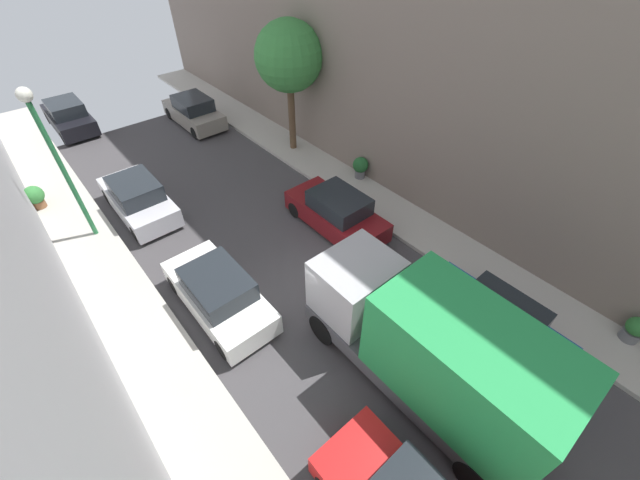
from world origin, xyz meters
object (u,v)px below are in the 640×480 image
(potted_plant_0, at_px, (35,196))
(lamp_post, at_px, (51,147))
(parked_car_left_2, at_px, (219,293))
(potted_plant_3, at_px, (635,329))
(potted_plant_1, at_px, (360,167))
(parked_car_left_4, at_px, (69,117))
(delivery_truck, at_px, (433,349))
(parked_car_right_2, at_px, (337,212))
(parked_car_right_3, at_px, (194,112))
(parked_car_left_3, at_px, (138,198))
(street_tree_1, at_px, (289,57))
(parked_car_right_1, at_px, (492,322))

(potted_plant_0, xyz_separation_m, lamp_post, (1.20, -3.16, 3.10))
(parked_car_left_2, xyz_separation_m, lamp_post, (-1.90, 6.12, 3.06))
(potted_plant_0, bearing_deg, lamp_post, -69.23)
(potted_plant_3, bearing_deg, potted_plant_1, 89.82)
(potted_plant_3, relative_size, lamp_post, 0.15)
(parked_car_left_2, height_order, parked_car_left_4, same)
(delivery_truck, relative_size, potted_plant_1, 6.77)
(parked_car_left_2, distance_m, parked_car_left_4, 16.11)
(parked_car_right_2, bearing_deg, parked_car_right_3, 90.00)
(parked_car_left_3, bearing_deg, potted_plant_3, -60.94)
(delivery_truck, bearing_deg, lamp_post, 111.29)
(parked_car_right_2, height_order, parked_car_right_3, same)
(parked_car_left_4, relative_size, potted_plant_0, 4.36)
(parked_car_left_2, bearing_deg, parked_car_left_3, 90.00)
(street_tree_1, relative_size, potted_plant_1, 5.96)
(parked_car_left_2, bearing_deg, parked_car_right_1, -47.83)
(parked_car_right_3, relative_size, potted_plant_3, 5.03)
(parked_car_right_2, bearing_deg, parked_car_left_4, 109.20)
(potted_plant_1, bearing_deg, parked_car_right_2, -149.68)
(parked_car_right_1, bearing_deg, parked_car_left_2, 132.17)
(delivery_truck, bearing_deg, parked_car_right_1, -5.81)
(parked_car_right_2, height_order, potted_plant_1, parked_car_right_2)
(potted_plant_1, bearing_deg, parked_car_left_3, 154.53)
(parked_car_left_3, distance_m, lamp_post, 3.61)
(street_tree_1, xyz_separation_m, potted_plant_1, (0.62, -4.10, -3.75))
(lamp_post, bearing_deg, parked_car_left_3, 7.99)
(parked_car_left_3, distance_m, street_tree_1, 8.64)
(parked_car_left_2, distance_m, potted_plant_3, 12.09)
(potted_plant_0, bearing_deg, parked_car_left_3, -43.05)
(parked_car_right_3, distance_m, potted_plant_0, 9.01)
(parked_car_left_4, height_order, street_tree_1, street_tree_1)
(potted_plant_1, distance_m, potted_plant_3, 11.08)
(parked_car_right_1, distance_m, parked_car_right_2, 6.57)
(parked_car_left_4, distance_m, parked_car_right_2, 16.42)
(parked_car_right_3, height_order, street_tree_1, street_tree_1)
(parked_car_right_2, bearing_deg, potted_plant_3, -72.23)
(parked_car_left_4, distance_m, parked_car_right_3, 6.62)
(parked_car_left_2, distance_m, parked_car_right_3, 13.41)
(parked_car_right_3, bearing_deg, parked_car_right_2, -90.00)
(street_tree_1, bearing_deg, delivery_truck, -112.75)
(parked_car_right_1, bearing_deg, potted_plant_1, 70.08)
(potted_plant_0, bearing_deg, parked_car_left_4, 65.60)
(potted_plant_0, relative_size, potted_plant_1, 0.99)
(potted_plant_1, bearing_deg, lamp_post, 160.06)
(parked_car_left_4, height_order, parked_car_right_2, same)
(parked_car_right_1, bearing_deg, lamp_post, 121.15)
(parked_car_left_2, height_order, potted_plant_1, parked_car_left_2)
(parked_car_right_1, relative_size, parked_car_right_2, 1.00)
(delivery_truck, bearing_deg, potted_plant_0, 111.18)
(parked_car_left_2, bearing_deg, parked_car_left_4, 90.00)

